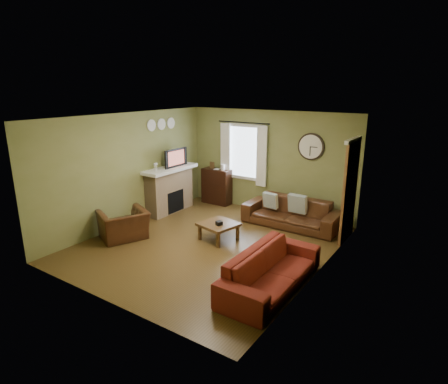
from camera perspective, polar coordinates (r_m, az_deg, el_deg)
The scene contains 31 objects.
floor at distance 7.86m, azimuth -2.25°, elevation -7.94°, with size 4.60×5.20×0.00m, color #513B1A.
ceiling at distance 7.21m, azimuth -2.48°, elevation 11.31°, with size 4.60×5.20×0.00m, color white.
wall_left at distance 8.95m, azimuth -14.37°, elevation 3.31°, with size 0.00×5.20×2.60m, color olive.
wall_right at distance 6.40m, azimuth 14.54°, elevation -1.68°, with size 0.00×5.20×2.60m, color olive.
wall_back at distance 9.60m, azimuth 6.85°, elevation 4.53°, with size 4.60×0.00×2.60m, color olive.
wall_front at distance 5.64m, azimuth -18.16°, elevation -4.36°, with size 4.60×0.00×2.60m, color olive.
fireplace at distance 9.77m, azimuth -8.30°, elevation 0.16°, with size 0.40×1.40×1.10m, color tan.
firebox at distance 9.72m, azimuth -7.41°, elevation -1.43°, with size 0.04×0.60×0.55m, color black.
mantel at distance 9.61m, azimuth -8.30°, elevation 3.52°, with size 0.58×1.60×0.08m, color white.
tv at distance 9.66m, azimuth -7.67°, elevation 4.91°, with size 0.60×0.08×0.35m, color black.
tv_screen at distance 9.60m, azimuth -7.32°, elevation 5.19°, with size 0.02×0.62×0.36m, color #994C3F.
medallion_left at distance 9.33m, azimuth -11.01°, elevation 9.93°, with size 0.28×0.28×0.03m, color white.
medallion_mid at distance 9.58m, azimuth -9.52°, elevation 10.16°, with size 0.28×0.28×0.03m, color white.
medallion_right at distance 9.84m, azimuth -8.11°, elevation 10.36°, with size 0.28×0.28×0.03m, color white.
window_pane at distance 9.87m, azimuth 3.20°, elevation 6.12°, with size 1.00×0.02×1.30m, color silver, non-canonical shape.
curtain_rod at distance 9.69m, azimuth 2.97°, elevation 10.53°, with size 0.03×0.03×1.50m, color black.
curtain_left at distance 10.09m, azimuth 0.21°, elevation 6.07°, with size 0.28×0.04×1.55m, color white.
curtain_right at distance 9.53m, azimuth 5.75°, elevation 5.40°, with size 0.28×0.04×1.55m, color white.
wall_clock at distance 9.03m, azimuth 13.07°, elevation 6.74°, with size 0.64×0.06×0.64m, color white, non-canonical shape.
door at distance 8.18m, azimuth 18.61°, elevation -0.01°, with size 0.05×0.90×2.10m, color brown.
bookshelf at distance 10.36m, azimuth -1.11°, elevation 0.88°, with size 0.82×0.35×0.97m, color black, non-canonical shape.
book at distance 10.24m, azimuth -1.41°, elevation 3.42°, with size 0.15×0.20×0.02m, color brown.
sofa_brown at distance 8.86m, azimuth 10.18°, elevation -3.12°, with size 2.23×0.87×0.65m, color #3D2010.
pillow_left at distance 8.95m, azimuth 7.08°, elevation -1.28°, with size 0.36×0.11×0.36m, color #93A09B.
pillow_right at distance 8.80m, azimuth 11.14°, elevation -1.76°, with size 0.43×0.13×0.43m, color #93A09B.
sofa_red at distance 6.20m, azimuth 7.23°, elevation -11.68°, with size 2.18×0.85×0.64m, color maroon.
armchair at distance 8.30m, azimuth -15.05°, elevation -4.86°, with size 0.96×0.83×0.62m, color #3D2010.
coffee_table at distance 7.99m, azimuth -0.82°, elevation -6.04°, with size 0.71×0.71×0.38m, color brown, non-canonical shape.
tissue_box at distance 7.80m, azimuth -0.76°, elevation -4.94°, with size 0.11×0.11×0.09m, color black.
wine_glass_a at distance 9.19m, azimuth -10.47°, elevation 3.73°, with size 0.07×0.07×0.20m, color white, non-canonical shape.
wine_glass_b at distance 9.22m, azimuth -10.28°, elevation 3.79°, with size 0.07×0.07×0.20m, color white, non-canonical shape.
Camera 1 is at (4.25, -5.80, 3.18)m, focal length 30.00 mm.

